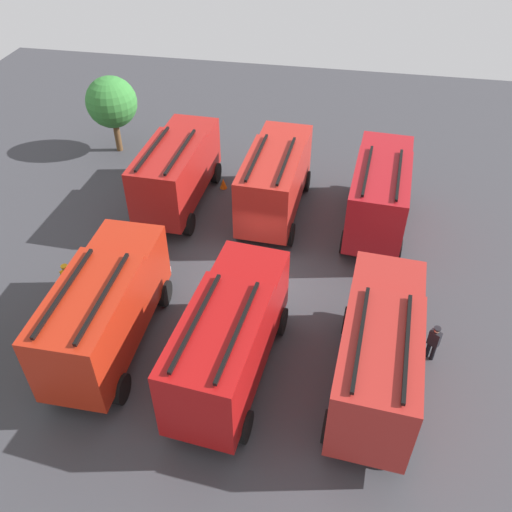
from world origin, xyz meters
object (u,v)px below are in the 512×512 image
fire_truck_4 (105,307)px  firefighter_0 (179,137)px  fire_truck_3 (275,178)px  firefighter_2 (433,341)px  fire_truck_0 (379,351)px  fire_truck_1 (380,191)px  tree_1 (112,102)px  traffic_cone_0 (223,183)px  fire_truck_2 (229,336)px  fire_truck_5 (177,169)px  firefighter_1 (68,279)px

fire_truck_4 → firefighter_0: bearing=7.3°
fire_truck_3 → firefighter_2: (-8.24, -7.28, -1.25)m
fire_truck_0 → firefighter_0: 19.71m
fire_truck_1 → tree_1: bearing=75.4°
fire_truck_4 → traffic_cone_0: (11.82, -1.56, -1.87)m
fire_truck_0 → fire_truck_1: size_ratio=1.00×
fire_truck_3 → fire_truck_2: bearing=-177.1°
fire_truck_5 → firefighter_1: bearing=163.1°
fire_truck_1 → traffic_cone_0: fire_truck_1 is taller
firefighter_0 → firefighter_1: bearing=-108.0°
fire_truck_0 → tree_1: tree_1 is taller
fire_truck_1 → firefighter_0: 13.17m
fire_truck_2 → tree_1: (15.39, 10.43, 0.91)m
fire_truck_3 → firefighter_0: 8.80m
fire_truck_0 → firefighter_2: bearing=-44.1°
fire_truck_2 → firefighter_0: (16.02, 6.76, -1.25)m
firefighter_1 → fire_truck_1: bearing=-122.3°
firefighter_0 → firefighter_2: 19.64m
fire_truck_1 → fire_truck_4: bearing=138.7°
traffic_cone_0 → fire_truck_0: bearing=-145.6°
fire_truck_0 → firefighter_2: (1.92, -2.16, -1.25)m
fire_truck_1 → fire_truck_4: 13.71m
firefighter_2 → tree_1: 22.13m
fire_truck_3 → firefighter_2: 11.06m
fire_truck_1 → traffic_cone_0: size_ratio=12.82×
fire_truck_0 → fire_truck_5: size_ratio=1.01×
fire_truck_1 → firefighter_0: fire_truck_1 is taller
fire_truck_5 → firefighter_0: size_ratio=4.47×
fire_truck_4 → fire_truck_5: same height
fire_truck_0 → firefighter_0: (15.72, 11.82, -1.25)m
fire_truck_0 → tree_1: size_ratio=1.62×
firefighter_2 → firefighter_1: bearing=120.4°
fire_truck_1 → fire_truck_3: size_ratio=1.01×
fire_truck_1 → firefighter_0: bearing=67.7°
fire_truck_4 → traffic_cone_0: 12.07m
fire_truck_5 → firefighter_2: fire_truck_5 is taller
fire_truck_4 → firefighter_1: 3.82m
fire_truck_4 → traffic_cone_0: size_ratio=12.56×
fire_truck_4 → firefighter_1: bearing=51.1°
fire_truck_0 → fire_truck_2: (-0.29, 5.05, 0.00)m
firefighter_0 → tree_1: 4.31m
fire_truck_1 → fire_truck_5: (0.17, 10.03, 0.00)m
fire_truck_0 → fire_truck_5: same height
firefighter_1 → tree_1: tree_1 is taller
fire_truck_0 → firefighter_0: fire_truck_0 is taller
traffic_cone_0 → fire_truck_2: bearing=-165.5°
fire_truck_0 → firefighter_2: 3.15m
fire_truck_4 → fire_truck_5: 9.80m
tree_1 → fire_truck_5: bearing=-133.0°
fire_truck_3 → firefighter_0: (5.57, 6.70, -1.25)m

